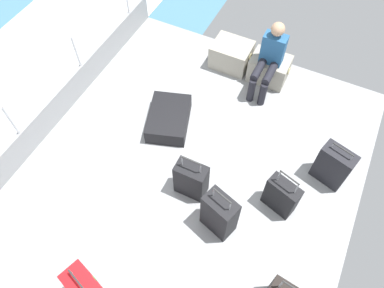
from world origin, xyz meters
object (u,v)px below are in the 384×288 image
at_px(suitcase_1, 169,119).
at_px(suitcase_2, 219,214).
at_px(suitcase_3, 281,196).
at_px(passenger_seated, 269,58).
at_px(suitcase_0, 333,166).
at_px(suitcase_5, 191,180).
at_px(cargo_crate_1, 269,69).
at_px(cargo_crate_0, 231,55).

bearing_deg(suitcase_1, suitcase_2, -41.09).
bearing_deg(suitcase_3, passenger_seated, 115.06).
distance_m(suitcase_2, suitcase_3, 0.83).
distance_m(passenger_seated, suitcase_1, 1.73).
relative_size(suitcase_0, suitcase_2, 0.84).
relative_size(suitcase_2, suitcase_5, 1.11).
height_order(suitcase_0, suitcase_5, suitcase_5).
distance_m(suitcase_1, suitcase_5, 1.15).
xyz_separation_m(cargo_crate_1, suitcase_5, (-0.22, -2.36, 0.08)).
relative_size(cargo_crate_0, suitcase_0, 0.91).
relative_size(passenger_seated, suitcase_1, 1.21).
bearing_deg(passenger_seated, suitcase_2, -83.10).
distance_m(cargo_crate_0, suitcase_3, 2.61).
bearing_deg(cargo_crate_1, passenger_seated, -90.00).
height_order(cargo_crate_0, suitcase_1, cargo_crate_0).
bearing_deg(suitcase_3, cargo_crate_1, 113.05).
height_order(suitcase_1, suitcase_2, suitcase_2).
distance_m(passenger_seated, suitcase_0, 1.83).
bearing_deg(suitcase_0, cargo_crate_0, 144.80).
relative_size(suitcase_1, suitcase_3, 1.20).
height_order(cargo_crate_0, suitcase_0, suitcase_0).
bearing_deg(suitcase_5, suitcase_0, 31.92).
xyz_separation_m(cargo_crate_0, suitcase_2, (0.96, -2.68, 0.13)).
height_order(cargo_crate_0, suitcase_2, suitcase_2).
height_order(suitcase_1, suitcase_5, suitcase_5).
bearing_deg(cargo_crate_1, cargo_crate_0, 177.64).
xyz_separation_m(passenger_seated, suitcase_2, (0.30, -2.47, -0.26)).
relative_size(suitcase_1, suitcase_2, 1.08).
height_order(passenger_seated, suitcase_5, passenger_seated).
distance_m(cargo_crate_0, suitcase_1, 1.59).
xyz_separation_m(passenger_seated, suitcase_0, (1.35, -1.20, -0.28)).
bearing_deg(suitcase_2, suitcase_1, 138.91).
relative_size(passenger_seated, suitcase_3, 1.45).
bearing_deg(suitcase_3, suitcase_5, -165.31).
distance_m(suitcase_3, suitcase_5, 1.14).
bearing_deg(suitcase_3, suitcase_2, -135.12).
xyz_separation_m(suitcase_2, suitcase_3, (0.58, 0.58, -0.06)).
height_order(passenger_seated, suitcase_0, passenger_seated).
relative_size(suitcase_0, suitcase_3, 0.93).
xyz_separation_m(cargo_crate_1, passenger_seated, (0.00, -0.19, 0.39)).
xyz_separation_m(passenger_seated, suitcase_1, (-1.00, -1.34, -0.47)).
relative_size(cargo_crate_1, suitcase_5, 0.82).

